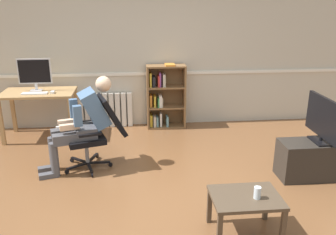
# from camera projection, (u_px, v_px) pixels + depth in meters

# --- Properties ---
(ground_plane) EXTENTS (18.00, 18.00, 0.00)m
(ground_plane) POSITION_uv_depth(u_px,v_px,m) (162.00, 202.00, 3.94)
(ground_plane) COLOR brown
(back_wall) EXTENTS (12.00, 0.13, 2.70)m
(back_wall) POSITION_uv_depth(u_px,v_px,m) (149.00, 48.00, 6.01)
(back_wall) COLOR beige
(back_wall) RESTS_ON ground_plane
(computer_desk) EXTENTS (1.12, 0.66, 0.76)m
(computer_desk) POSITION_uv_depth(u_px,v_px,m) (39.00, 99.00, 5.60)
(computer_desk) COLOR tan
(computer_desk) RESTS_ON ground_plane
(imac_monitor) EXTENTS (0.51, 0.14, 0.51)m
(imac_monitor) POSITION_uv_depth(u_px,v_px,m) (35.00, 72.00, 5.54)
(imac_monitor) COLOR silver
(imac_monitor) RESTS_ON computer_desk
(keyboard) EXTENTS (0.38, 0.12, 0.02)m
(keyboard) POSITION_uv_depth(u_px,v_px,m) (35.00, 93.00, 5.43)
(keyboard) COLOR white
(keyboard) RESTS_ON computer_desk
(computer_mouse) EXTENTS (0.06, 0.10, 0.03)m
(computer_mouse) POSITION_uv_depth(u_px,v_px,m) (53.00, 92.00, 5.47)
(computer_mouse) COLOR white
(computer_mouse) RESTS_ON computer_desk
(bookshelf) EXTENTS (0.66, 0.29, 1.11)m
(bookshelf) POSITION_uv_depth(u_px,v_px,m) (163.00, 97.00, 6.10)
(bookshelf) COLOR brown
(bookshelf) RESTS_ON ground_plane
(radiator) EXTENTS (0.92, 0.08, 0.60)m
(radiator) POSITION_uv_depth(u_px,v_px,m) (106.00, 110.00, 6.17)
(radiator) COLOR white
(radiator) RESTS_ON ground_plane
(office_chair) EXTENTS (0.84, 0.67, 0.96)m
(office_chair) POSITION_uv_depth(u_px,v_px,m) (98.00, 129.00, 4.64)
(office_chair) COLOR black
(office_chair) RESTS_ON ground_plane
(person_seated) EXTENTS (1.01, 0.57, 1.22)m
(person_seated) POSITION_uv_depth(u_px,v_px,m) (82.00, 122.00, 4.53)
(person_seated) COLOR #4C4C51
(person_seated) RESTS_ON ground_plane
(tv_stand) EXTENTS (0.98, 0.38, 0.47)m
(tv_stand) POSITION_uv_depth(u_px,v_px,m) (318.00, 159.00, 4.43)
(tv_stand) COLOR #2D2823
(tv_stand) RESTS_ON ground_plane
(tv_screen) EXTENTS (0.20, 0.78, 0.55)m
(tv_screen) POSITION_uv_depth(u_px,v_px,m) (324.00, 119.00, 4.26)
(tv_screen) COLOR black
(tv_screen) RESTS_ON tv_stand
(coffee_table) EXTENTS (0.64, 0.49, 0.41)m
(coffee_table) POSITION_uv_depth(u_px,v_px,m) (245.00, 202.00, 3.30)
(coffee_table) COLOR #4C3D2D
(coffee_table) RESTS_ON ground_plane
(drinking_glass) EXTENTS (0.06, 0.06, 0.11)m
(drinking_glass) POSITION_uv_depth(u_px,v_px,m) (257.00, 193.00, 3.23)
(drinking_glass) COLOR silver
(drinking_glass) RESTS_ON coffee_table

